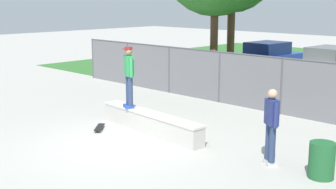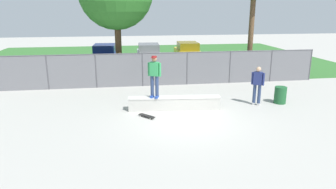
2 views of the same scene
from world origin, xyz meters
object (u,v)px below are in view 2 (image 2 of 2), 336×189
car_silver (149,54)px  skateboard (147,116)px  trash_bin (280,95)px  concrete_ledge (174,103)px  car_yellow (188,52)px  car_blue (105,55)px  skateboarder (154,75)px  bystander (258,84)px

car_silver → skateboard: bearing=-95.6°
car_silver → trash_bin: (5.24, -11.55, -0.44)m
concrete_ledge → trash_bin: size_ratio=5.16×
skateboard → car_yellow: (4.60, 13.39, 0.77)m
car_blue → car_silver: same height
car_silver → car_yellow: (3.35, 0.77, 0.00)m
skateboarder → car_blue: skateboarder is taller
concrete_ledge → trash_bin: 5.18m
trash_bin → skateboard: bearing=-170.6°
skateboarder → car_silver: 11.85m
skateboard → trash_bin: trash_bin is taller
concrete_ledge → car_yellow: (3.29, 12.53, 0.53)m
skateboarder → bystander: (4.82, 0.16, -0.63)m
skateboard → car_yellow: bearing=71.0°
skateboard → car_silver: (1.25, 12.62, 0.77)m
concrete_ledge → skateboard: size_ratio=5.71×
skateboarder → concrete_ledge: bearing=1.8°
bystander → skateboard: bearing=-169.3°
car_blue → trash_bin: size_ratio=5.33×
car_yellow → trash_bin: size_ratio=5.33×
car_silver → skateboarder: bearing=-94.0°
car_blue → car_silver: 3.47m
car_yellow → bystander: (0.65, -12.40, 0.17)m
skateboarder → car_silver: (0.82, 11.79, -0.80)m
concrete_ledge → car_yellow: bearing=75.3°
car_yellow → skateboard: bearing=-109.0°
skateboard → bystander: bystander is taller
skateboard → skateboarder: bearing=62.8°
skateboard → car_blue: 12.96m
skateboarder → trash_bin: skateboarder is taller
car_yellow → bystander: 12.42m
concrete_ledge → skateboard: 1.59m
car_yellow → bystander: bearing=-87.0°
car_silver → trash_bin: size_ratio=5.33×
concrete_ledge → car_silver: (-0.07, 11.76, 0.53)m
car_blue → bystander: bystander is taller
skateboarder → bystander: size_ratio=1.01×
skateboarder → car_blue: 12.23m
skateboard → bystander: bearing=10.7°
car_blue → car_yellow: bearing=5.5°
concrete_ledge → car_blue: (-3.53, 11.88, 0.53)m
skateboarder → bystander: bearing=1.9°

